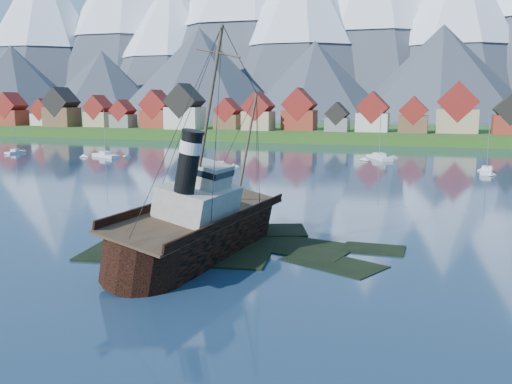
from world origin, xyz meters
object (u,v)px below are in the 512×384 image
(sailboat_e, at_px, (379,158))
(sailboat_c, at_px, (106,156))
(tugboat_wreck, at_px, (202,223))
(sailboat_a, at_px, (219,167))
(sailboat_b, at_px, (15,152))
(sailboat_d, at_px, (487,172))

(sailboat_e, bearing_deg, sailboat_c, 166.39)
(tugboat_wreck, height_order, sailboat_a, tugboat_wreck)
(tugboat_wreck, relative_size, sailboat_e, 2.27)
(sailboat_e, bearing_deg, sailboat_a, -164.54)
(sailboat_c, xyz_separation_m, sailboat_e, (66.20, 16.33, -0.00))
(sailboat_a, height_order, sailboat_c, sailboat_c)
(sailboat_b, distance_m, sailboat_e, 96.13)
(sailboat_d, bearing_deg, sailboat_e, 146.35)
(tugboat_wreck, height_order, sailboat_b, tugboat_wreck)
(sailboat_e, bearing_deg, sailboat_d, -67.91)
(sailboat_d, distance_m, sailboat_e, 30.29)
(sailboat_a, distance_m, sailboat_c, 37.55)
(sailboat_b, height_order, sailboat_c, sailboat_c)
(tugboat_wreck, relative_size, sailboat_a, 2.44)
(sailboat_d, bearing_deg, tugboat_wreck, -106.69)
(sailboat_a, xyz_separation_m, sailboat_e, (30.70, 28.56, 0.01))
(sailboat_a, relative_size, sailboat_e, 0.93)
(sailboat_a, height_order, sailboat_d, sailboat_a)
(sailboat_a, bearing_deg, sailboat_e, 22.13)
(tugboat_wreck, xyz_separation_m, sailboat_e, (7.88, 90.87, -2.56))
(tugboat_wreck, bearing_deg, sailboat_d, 71.92)
(sailboat_b, bearing_deg, tugboat_wreck, -45.16)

